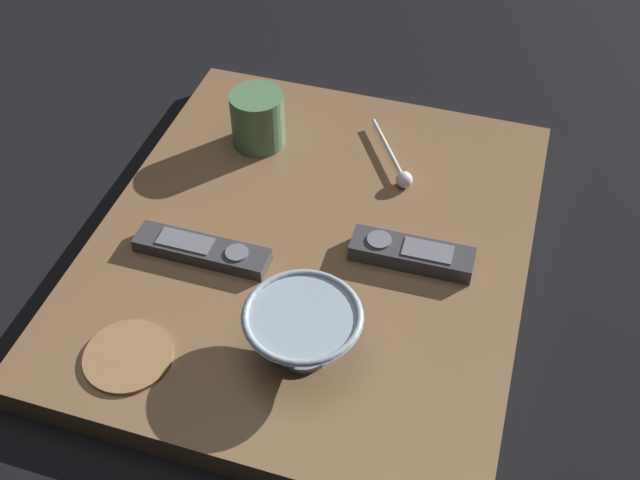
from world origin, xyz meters
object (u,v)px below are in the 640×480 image
object	(u,v)px
coffee_mug	(258,119)
tv_remote_far	(202,250)
tv_remote_near	(412,254)
drink_coaster	(128,356)
cereal_bowl	(303,329)
teaspoon	(400,171)

from	to	relation	value
coffee_mug	tv_remote_far	xyz separation A→B (m)	(-0.01, 0.24, -0.03)
tv_remote_near	drink_coaster	xyz separation A→B (m)	(0.28, 0.24, -0.01)
cereal_bowl	coffee_mug	world-z (taller)	coffee_mug
drink_coaster	tv_remote_near	bearing A→B (deg)	-138.81
tv_remote_near	drink_coaster	world-z (taller)	tv_remote_near
teaspoon	tv_remote_far	bearing A→B (deg)	46.84
cereal_bowl	coffee_mug	xyz separation A→B (m)	(0.18, -0.34, 0.00)
teaspoon	drink_coaster	xyz separation A→B (m)	(0.23, 0.40, -0.01)
tv_remote_near	drink_coaster	distance (m)	0.37
coffee_mug	drink_coaster	xyz separation A→B (m)	(0.01, 0.41, -0.04)
coffee_mug	tv_remote_near	distance (m)	0.32
drink_coaster	cereal_bowl	bearing A→B (deg)	-159.67
coffee_mug	tv_remote_far	size ratio (longest dim) A/B	0.47
tv_remote_far	drink_coaster	xyz separation A→B (m)	(0.02, 0.17, -0.01)
tv_remote_far	drink_coaster	world-z (taller)	tv_remote_far
coffee_mug	tv_remote_far	bearing A→B (deg)	92.46
coffee_mug	teaspoon	xyz separation A→B (m)	(-0.22, 0.02, -0.03)
coffee_mug	teaspoon	bearing A→B (deg)	175.56
tv_remote_near	drink_coaster	size ratio (longest dim) A/B	1.54
cereal_bowl	tv_remote_near	xyz separation A→B (m)	(-0.09, -0.17, -0.03)
cereal_bowl	drink_coaster	distance (m)	0.20
cereal_bowl	tv_remote_near	bearing A→B (deg)	-117.23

